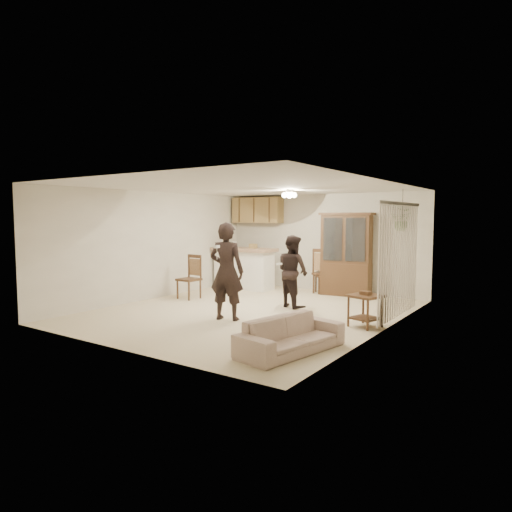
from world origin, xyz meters
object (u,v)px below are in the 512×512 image
Objects in this scene: adult at (227,272)px; chair_hutch_left at (325,282)px; chair_hutch_right at (324,280)px; child at (293,275)px; china_hutch at (346,255)px; sofa at (291,327)px; side_table at (365,310)px; chair_bar at (189,286)px.

chair_hutch_left is (0.19, 3.75, -0.62)m from adult.
chair_hutch_left is 0.88× the size of chair_hutch_right.
china_hutch is at bearing -77.59° from child.
sofa is at bearing 141.52° from child.
side_table is 3.56m from chair_hutch_left.
chair_hutch_right is at bearing 170.49° from china_hutch.
china_hutch reaches higher than chair_bar.
side_table is 0.64× the size of chair_hutch_left.
chair_hutch_right is (0.16, 3.78, -0.58)m from adult.
china_hutch reaches higher than adult.
chair_bar is at bearing 33.47° from child.
chair_hutch_right is (-0.59, 0.03, -0.68)m from china_hutch.
adult is 3.83m from chair_hutch_right.
chair_hutch_left is at bearing 31.71° from sofa.
side_table is at bearing 120.13° from chair_hutch_right.
chair_bar is 0.91× the size of chair_hutch_right.
child is (-1.60, 2.86, 0.31)m from sofa.
sofa is 1.04× the size of adult.
china_hutch reaches higher than chair_hutch_right.
sofa is at bearing -99.02° from side_table.
side_table is at bearing 178.86° from child.
chair_bar reaches higher than side_table.
child is at bearing -117.84° from adult.
chair_hutch_left is (-1.83, 4.87, -0.09)m from sofa.
adult is 2.82× the size of side_table.
adult is at bearing -27.90° from chair_bar.
chair_bar is at bearing -145.23° from china_hutch.
side_table is at bearing -67.69° from china_hutch.
chair_hutch_right is at bearing 51.34° from chair_bar.
chair_bar is at bearing 41.55° from chair_hutch_right.
sofa is 5.07m from china_hutch.
chair_hutch_left is (-0.22, 2.01, -0.39)m from child.
chair_hutch_right is (-0.03, 0.03, 0.04)m from chair_hutch_left.
child is 2.09m from chair_hutch_right.
child is 0.67× the size of china_hutch.
side_table is (1.58, -2.85, -0.70)m from china_hutch.
sofa is at bearing -27.04° from chair_bar.
china_hutch is 0.90m from chair_hutch_right.
chair_hutch_right reaches higher than sofa.
sofa is 5.20m from chair_hutch_left.
adult is 1.81× the size of chair_hutch_left.
adult is 2.58m from side_table.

